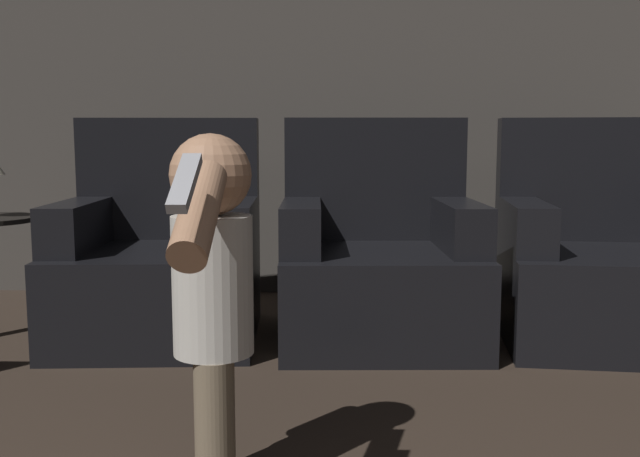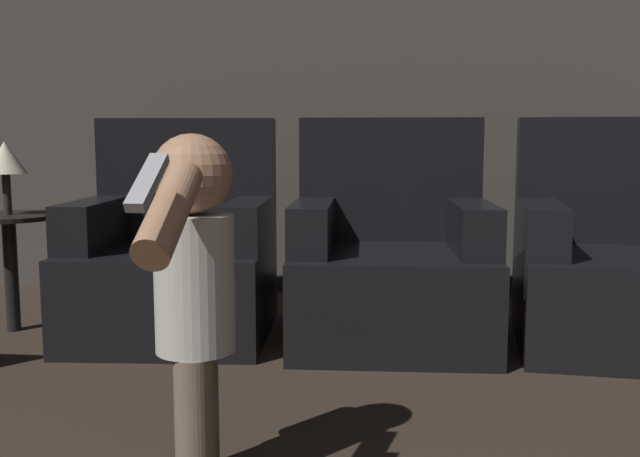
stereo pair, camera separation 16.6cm
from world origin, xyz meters
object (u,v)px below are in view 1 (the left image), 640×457
armchair_middle (378,263)px  person_toddler (212,286)px  armchair_right (601,264)px  armchair_left (162,262)px

armchair_middle → person_toddler: (-0.46, -1.41, 0.19)m
armchair_middle → person_toddler: 1.49m
armchair_middle → person_toddler: bearing=-110.3°
armchair_middle → armchair_right: bearing=-2.1°
armchair_right → person_toddler: armchair_right is taller
armchair_left → person_toddler: (0.48, -1.41, 0.19)m
armchair_middle → person_toddler: size_ratio=1.10×
armchair_left → armchair_middle: bearing=-3.6°
armchair_left → person_toddler: bearing=-74.8°
armchair_left → person_toddler: armchair_left is taller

